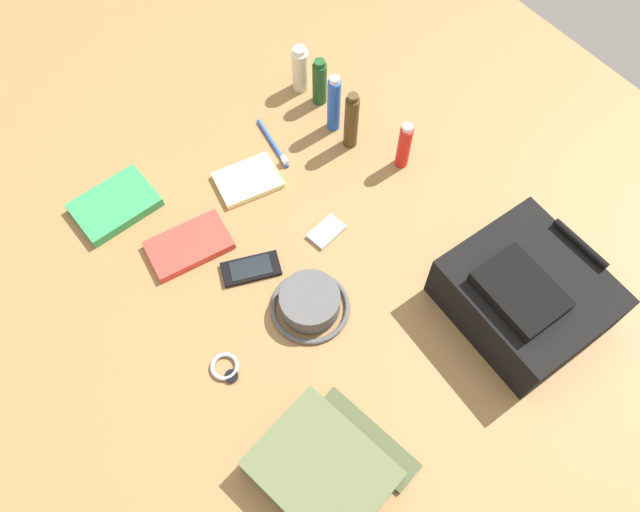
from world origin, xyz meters
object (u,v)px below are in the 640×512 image
at_px(sunscreen_spray, 404,146).
at_px(deodorant_spray, 334,104).
at_px(cologne_bottle, 351,121).
at_px(backpack, 525,295).
at_px(bucket_hat, 310,303).
at_px(lotion_bottle, 300,69).
at_px(toiletry_pouch, 324,470).
at_px(media_player, 326,232).
at_px(paperback_novel, 115,205).
at_px(toothbrush, 274,146).
at_px(travel_guidebook, 189,245).
at_px(notepad, 248,180).
at_px(shampoo_bottle, 320,82).
at_px(cell_phone, 251,269).
at_px(wristwatch, 226,368).

bearing_deg(sunscreen_spray, deodorant_spray, -162.80).
bearing_deg(cologne_bottle, backpack, -0.06).
distance_m(bucket_hat, lotion_bottle, 0.65).
bearing_deg(toiletry_pouch, media_player, 141.57).
height_order(toiletry_pouch, deodorant_spray, deodorant_spray).
height_order(backpack, bucket_hat, backpack).
xyz_separation_m(paperback_novel, toothbrush, (0.08, 0.41, -0.01)).
bearing_deg(bucket_hat, lotion_bottle, 144.85).
height_order(bucket_hat, paperback_novel, bucket_hat).
bearing_deg(cologne_bottle, toothbrush, -123.74).
distance_m(travel_guidebook, notepad, 0.22).
distance_m(paperback_novel, notepad, 0.32).
xyz_separation_m(backpack, deodorant_spray, (-0.65, 0.00, 0.01)).
height_order(backpack, toiletry_pouch, backpack).
xyz_separation_m(shampoo_bottle, travel_guidebook, (0.17, -0.51, -0.06)).
relative_size(cologne_bottle, media_player, 1.91).
bearing_deg(media_player, cell_phone, -97.98).
height_order(travel_guidebook, wristwatch, travel_guidebook).
relative_size(toiletry_pouch, shampoo_bottle, 2.03).
distance_m(paperback_novel, media_player, 0.51).
distance_m(backpack, notepad, 0.70).
bearing_deg(cologne_bottle, media_player, -50.88).
relative_size(toothbrush, notepad, 1.12).
bearing_deg(toothbrush, deodorant_spray, 76.57).
relative_size(toiletry_pouch, notepad, 1.88).
distance_m(travel_guidebook, cell_phone, 0.16).
bearing_deg(shampoo_bottle, toothbrush, -73.97).
bearing_deg(travel_guidebook, sunscreen_spray, 77.78).
xyz_separation_m(backpack, shampoo_bottle, (-0.74, 0.03, -0.00)).
bearing_deg(toothbrush, media_player, -10.53).
bearing_deg(sunscreen_spray, toothbrush, -136.71).
distance_m(cell_phone, wristwatch, 0.24).
relative_size(backpack, sunscreen_spray, 2.26).
bearing_deg(cologne_bottle, paperback_novel, -108.62).
xyz_separation_m(cologne_bottle, toothbrush, (-0.11, -0.16, -0.08)).
distance_m(lotion_bottle, shampoo_bottle, 0.07).
bearing_deg(shampoo_bottle, wristwatch, -52.63).
bearing_deg(backpack, wristwatch, -115.42).
xyz_separation_m(deodorant_spray, notepad, (0.01, -0.28, -0.08)).
distance_m(sunscreen_spray, paperback_novel, 0.71).
relative_size(paperback_novel, wristwatch, 2.73).
height_order(toiletry_pouch, travel_guidebook, toiletry_pouch).
bearing_deg(travel_guidebook, bucket_hat, 23.69).
xyz_separation_m(shampoo_bottle, media_player, (0.33, -0.24, -0.06)).
relative_size(bucket_hat, deodorant_spray, 1.02).
bearing_deg(notepad, media_player, 26.56).
distance_m(lotion_bottle, deodorant_spray, 0.16).
xyz_separation_m(deodorant_spray, travel_guidebook, (0.08, -0.49, -0.08)).
bearing_deg(toiletry_pouch, travel_guidebook, 174.08).
distance_m(shampoo_bottle, paperback_novel, 0.60).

